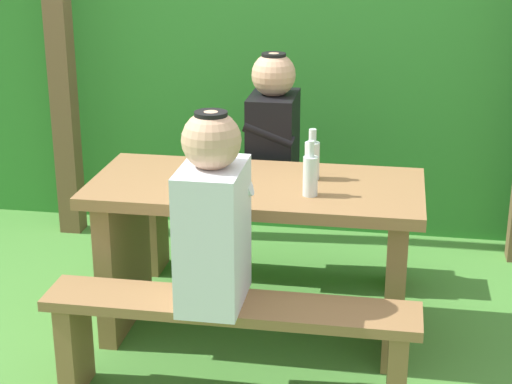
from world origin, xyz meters
TOP-DOWN VIEW (x-y plane):
  - ground_plane at (0.00, 0.00)m, footprint 12.00×12.00m
  - hedge_backdrop at (0.00, 1.60)m, footprint 6.40×0.69m
  - pergola_post_left at (-1.25, 1.02)m, footprint 0.12×0.12m
  - picnic_table at (0.00, 0.00)m, footprint 1.40×0.64m
  - bench_near at (0.00, -0.57)m, footprint 1.40×0.24m
  - bench_far at (0.00, 0.57)m, footprint 1.40×0.24m
  - person_white_shirt at (-0.06, -0.57)m, footprint 0.25×0.35m
  - person_black_coat at (-0.01, 0.57)m, footprint 0.25×0.35m
  - drinking_glass at (-0.23, -0.13)m, footprint 0.08×0.08m
  - bottle_left at (0.23, 0.09)m, footprint 0.06×0.06m
  - bottle_right at (0.24, -0.12)m, footprint 0.06×0.06m
  - cell_phone at (-0.30, 0.01)m, footprint 0.08×0.14m

SIDE VIEW (x-z plane):
  - ground_plane at x=0.00m, z-range 0.00..0.00m
  - bench_near at x=0.00m, z-range 0.09..0.53m
  - bench_far at x=0.00m, z-range 0.09..0.53m
  - picnic_table at x=0.00m, z-range 0.13..0.83m
  - cell_phone at x=-0.30m, z-range 0.70..0.71m
  - drinking_glass at x=-0.23m, z-range 0.70..0.80m
  - person_white_shirt at x=-0.06m, z-range 0.40..1.12m
  - person_black_coat at x=-0.01m, z-range 0.40..1.12m
  - bottle_right at x=0.24m, z-range 0.68..0.90m
  - bottle_left at x=0.23m, z-range 0.68..0.90m
  - hedge_backdrop at x=0.00m, z-range 0.00..1.62m
  - pergola_post_left at x=-1.25m, z-range 0.00..2.16m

